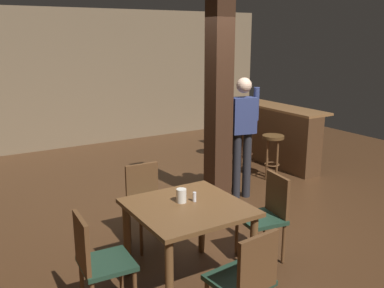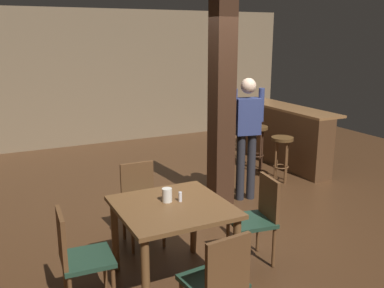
# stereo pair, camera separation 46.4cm
# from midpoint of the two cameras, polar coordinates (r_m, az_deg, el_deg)

# --- Properties ---
(ground_plane) EXTENTS (10.80, 10.80, 0.00)m
(ground_plane) POSITION_cam_midpoint_polar(r_m,az_deg,el_deg) (5.69, 1.71, -9.25)
(ground_plane) COLOR #422816
(wall_back) EXTENTS (8.00, 0.10, 2.80)m
(wall_back) POSITION_cam_midpoint_polar(r_m,az_deg,el_deg) (9.35, -13.62, 8.59)
(wall_back) COLOR #756047
(wall_back) RESTS_ON ground_plane
(pillar) EXTENTS (0.28, 0.28, 2.80)m
(pillar) POSITION_cam_midpoint_polar(r_m,az_deg,el_deg) (5.71, 1.26, 5.49)
(pillar) COLOR #382114
(pillar) RESTS_ON ground_plane
(dining_table) EXTENTS (1.00, 1.00, 0.78)m
(dining_table) POSITION_cam_midpoint_polar(r_m,az_deg,el_deg) (3.97, -3.95, -9.87)
(dining_table) COLOR brown
(dining_table) RESTS_ON ground_plane
(chair_south) EXTENTS (0.46, 0.46, 0.89)m
(chair_south) POSITION_cam_midpoint_polar(r_m,az_deg,el_deg) (3.37, 3.13, -17.48)
(chair_south) COLOR #1E3828
(chair_south) RESTS_ON ground_plane
(chair_north) EXTENTS (0.44, 0.44, 0.89)m
(chair_north) POSITION_cam_midpoint_polar(r_m,az_deg,el_deg) (4.79, -8.88, -7.54)
(chair_north) COLOR #1E3828
(chair_north) RESTS_ON ground_plane
(chair_west) EXTENTS (0.44, 0.44, 0.89)m
(chair_west) POSITION_cam_midpoint_polar(r_m,az_deg,el_deg) (3.73, -16.13, -14.63)
(chair_west) COLOR #1E3828
(chair_west) RESTS_ON ground_plane
(chair_east) EXTENTS (0.48, 0.48, 0.89)m
(chair_east) POSITION_cam_midpoint_polar(r_m,az_deg,el_deg) (4.48, 7.04, -9.11)
(chair_east) COLOR #1E3828
(chair_east) RESTS_ON ground_plane
(napkin_cup) EXTENTS (0.09, 0.09, 0.13)m
(napkin_cup) POSITION_cam_midpoint_polar(r_m,az_deg,el_deg) (3.97, -4.80, -6.93)
(napkin_cup) COLOR silver
(napkin_cup) RESTS_ON dining_table
(salt_shaker) EXTENTS (0.03, 0.03, 0.09)m
(salt_shaker) POSITION_cam_midpoint_polar(r_m,az_deg,el_deg) (3.98, -3.02, -7.11)
(salt_shaker) COLOR silver
(salt_shaker) RESTS_ON dining_table
(standing_person) EXTENTS (0.47, 0.27, 1.72)m
(standing_person) POSITION_cam_midpoint_polar(r_m,az_deg,el_deg) (5.96, 4.58, 1.93)
(standing_person) COLOR navy
(standing_person) RESTS_ON ground_plane
(bar_counter) EXTENTS (0.56, 2.33, 1.04)m
(bar_counter) POSITION_cam_midpoint_polar(r_m,az_deg,el_deg) (7.92, 8.34, 1.47)
(bar_counter) COLOR brown
(bar_counter) RESTS_ON ground_plane
(bar_stool_near) EXTENTS (0.35, 0.35, 0.73)m
(bar_stool_near) POSITION_cam_midpoint_polar(r_m,az_deg,el_deg) (6.91, 8.85, -0.34)
(bar_stool_near) COLOR #4C3319
(bar_stool_near) RESTS_ON ground_plane
(bar_stool_mid) EXTENTS (0.36, 0.36, 0.77)m
(bar_stool_mid) POSITION_cam_midpoint_polar(r_m,az_deg,el_deg) (7.41, 5.45, 1.08)
(bar_stool_mid) COLOR #4C3319
(bar_stool_mid) RESTS_ON ground_plane
(bar_stool_far) EXTENTS (0.36, 0.36, 0.73)m
(bar_stool_far) POSITION_cam_midpoint_polar(r_m,az_deg,el_deg) (8.05, 2.64, 1.97)
(bar_stool_far) COLOR #4C3319
(bar_stool_far) RESTS_ON ground_plane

